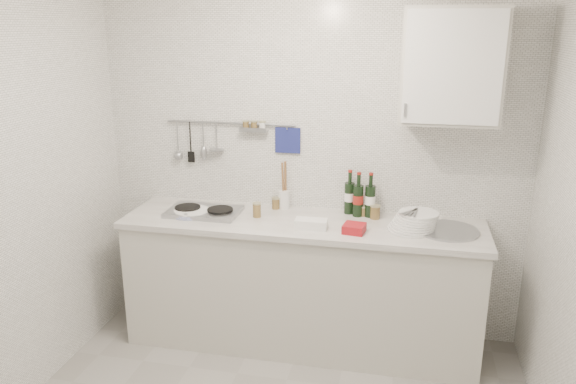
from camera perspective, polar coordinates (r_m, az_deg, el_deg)
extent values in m
cube|color=silver|center=(3.98, 2.27, 2.96)|extent=(3.00, 0.02, 2.50)
cube|color=#B8B5AA|center=(3.98, 1.37, -9.46)|extent=(2.40, 0.60, 0.88)
cube|color=silver|center=(3.80, 1.42, -3.23)|extent=(2.44, 0.64, 0.04)
cube|color=black|center=(4.19, 1.38, -14.14)|extent=(2.34, 0.52, 0.10)
cube|color=#93969B|center=(3.97, -8.55, -1.98)|extent=(0.50, 0.32, 0.03)
cylinder|color=black|center=(4.01, -10.16, -1.56)|extent=(0.18, 0.18, 0.01)
cylinder|color=black|center=(3.93, -6.92, -1.81)|extent=(0.18, 0.18, 0.01)
cylinder|color=#93969B|center=(3.74, 15.87, -3.78)|extent=(0.40, 0.40, 0.02)
cylinder|color=#93969B|center=(3.76, 15.81, -4.58)|extent=(0.34, 0.34, 0.10)
cylinder|color=#93969B|center=(4.04, -5.88, 6.98)|extent=(0.95, 0.02, 0.02)
cube|color=navy|center=(3.96, -0.03, 5.27)|extent=(0.18, 0.02, 0.18)
cube|color=#B8B5AA|center=(3.65, 16.26, 12.20)|extent=(0.60, 0.35, 0.70)
cube|color=white|center=(3.47, 16.44, 11.98)|extent=(0.56, 0.01, 0.66)
cylinder|color=#93969B|center=(3.48, 11.81, 8.16)|extent=(0.01, 0.01, 0.08)
cylinder|color=#5365BD|center=(3.97, -9.91, -2.21)|extent=(0.26, 0.26, 0.01)
cylinder|color=#5365BD|center=(3.96, -9.83, -2.04)|extent=(0.25, 0.25, 0.01)
cylinder|color=#5365BD|center=(3.96, -9.74, -1.87)|extent=(0.25, 0.25, 0.01)
cylinder|color=white|center=(3.71, 12.33, -3.71)|extent=(0.30, 0.30, 0.01)
cylinder|color=white|center=(3.71, 12.45, -3.49)|extent=(0.29, 0.29, 0.01)
cylinder|color=white|center=(3.71, 12.57, -3.26)|extent=(0.28, 0.28, 0.01)
cylinder|color=white|center=(3.71, 12.69, -3.03)|extent=(0.28, 0.28, 0.01)
cylinder|color=white|center=(3.70, 12.81, -2.80)|extent=(0.27, 0.27, 0.01)
cylinder|color=white|center=(3.70, 12.93, -2.57)|extent=(0.27, 0.27, 0.01)
cylinder|color=white|center=(3.70, 13.04, -2.34)|extent=(0.26, 0.26, 0.01)
cylinder|color=white|center=(3.70, 13.16, -2.11)|extent=(0.25, 0.25, 0.01)
cube|color=white|center=(3.65, 2.37, -3.26)|extent=(0.21, 0.11, 0.06)
cube|color=red|center=(3.60, 6.74, -3.69)|extent=(0.15, 0.15, 0.06)
cylinder|color=white|center=(4.04, -0.41, -0.74)|extent=(0.09, 0.09, 0.13)
cylinder|color=brown|center=(3.99, -0.27, 1.43)|extent=(0.03, 0.06, 0.25)
cylinder|color=brown|center=(4.01, -0.53, 1.34)|extent=(0.04, 0.05, 0.23)
cylinder|color=brown|center=(4.03, -1.25, -1.21)|extent=(0.05, 0.05, 0.07)
cylinder|color=tan|center=(4.02, -1.26, -0.63)|extent=(0.06, 0.06, 0.01)
cylinder|color=brown|center=(3.92, 7.60, -1.96)|extent=(0.06, 0.06, 0.06)
cylinder|color=tan|center=(3.91, 7.62, -1.45)|extent=(0.06, 0.06, 0.01)
cylinder|color=brown|center=(3.87, 8.84, -2.08)|extent=(0.07, 0.07, 0.09)
cylinder|color=tan|center=(3.85, 8.87, -1.40)|extent=(0.07, 0.07, 0.01)
cylinder|color=brown|center=(3.86, -3.18, -1.89)|extent=(0.06, 0.06, 0.09)
cylinder|color=tan|center=(3.84, -3.19, -1.16)|extent=(0.06, 0.06, 0.01)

